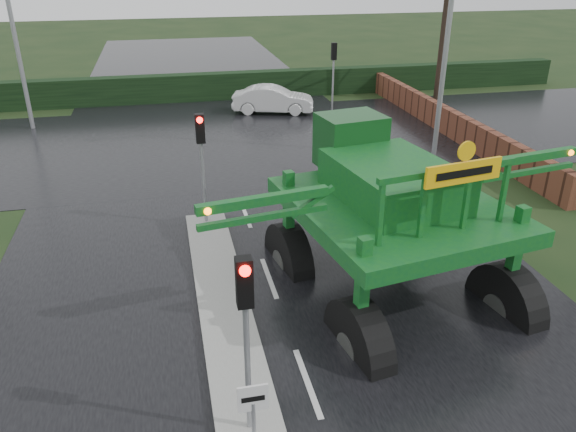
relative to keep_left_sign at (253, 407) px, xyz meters
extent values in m
plane|color=black|center=(1.30, 1.50, -1.06)|extent=(140.00, 140.00, 0.00)
cube|color=black|center=(1.30, 11.50, -1.05)|extent=(14.00, 80.00, 0.02)
cube|color=black|center=(1.30, 17.50, -1.05)|extent=(80.00, 12.00, 0.02)
cube|color=gray|center=(0.00, 4.50, -0.97)|extent=(1.20, 10.00, 0.16)
cube|color=black|center=(1.30, 25.50, -0.31)|extent=(44.00, 0.90, 1.50)
cube|color=#592D1E|center=(11.80, 17.50, -0.46)|extent=(0.40, 20.00, 1.20)
cylinder|color=gray|center=(0.00, 0.00, -0.41)|extent=(0.07, 0.07, 1.00)
cube|color=silver|center=(0.00, 0.00, 0.19)|extent=(0.50, 0.04, 0.50)
cube|color=black|center=(0.00, -0.02, 0.19)|extent=(0.38, 0.01, 0.10)
cylinder|color=gray|center=(0.00, 0.50, 0.69)|extent=(0.10, 0.10, 3.50)
cube|color=black|center=(0.00, 0.50, 2.04)|extent=(0.26, 0.22, 0.85)
sphere|color=#FF0C07|center=(0.00, 0.37, 2.32)|extent=(0.18, 0.18, 0.18)
cylinder|color=gray|center=(0.00, 9.00, 0.69)|extent=(0.10, 0.10, 3.50)
cube|color=black|center=(0.00, 9.00, 2.04)|extent=(0.26, 0.22, 0.85)
sphere|color=#FF0C07|center=(0.00, 8.87, 2.32)|extent=(0.18, 0.18, 0.18)
cylinder|color=gray|center=(7.80, 21.50, 0.69)|extent=(0.10, 0.10, 3.50)
cube|color=black|center=(7.80, 21.50, 2.04)|extent=(0.26, 0.22, 0.85)
sphere|color=#FF0C07|center=(7.80, 21.63, 2.32)|extent=(0.18, 0.18, 0.18)
cylinder|color=gray|center=(9.80, 13.50, 3.94)|extent=(0.20, 0.20, 10.00)
cylinder|color=gray|center=(-7.20, 21.50, 3.94)|extent=(0.20, 0.20, 10.00)
cylinder|color=black|center=(14.30, 22.50, 3.94)|extent=(0.32, 0.32, 10.00)
cylinder|color=black|center=(0.36, 3.96, 0.04)|extent=(0.96, 2.27, 2.20)
cylinder|color=#595B56|center=(0.36, 3.96, 0.04)|extent=(0.77, 0.87, 0.77)
cube|color=#0D4B23|center=(0.36, 3.96, 1.41)|extent=(0.28, 0.28, 2.53)
cylinder|color=black|center=(4.26, 4.62, 0.04)|extent=(0.96, 2.27, 2.20)
cylinder|color=#595B56|center=(4.26, 4.62, 0.04)|extent=(0.77, 0.87, 0.77)
cube|color=#0D4B23|center=(4.26, 4.62, 1.41)|extent=(0.28, 0.28, 2.53)
cylinder|color=black|center=(1.02, 0.07, 0.04)|extent=(0.96, 2.27, 2.20)
cylinder|color=#595B56|center=(1.02, 0.07, 0.04)|extent=(0.77, 0.87, 0.77)
cube|color=#0D4B23|center=(1.02, 0.07, 1.41)|extent=(0.28, 0.28, 2.53)
cylinder|color=black|center=(4.91, 0.72, 0.04)|extent=(0.96, 2.27, 2.20)
cylinder|color=#595B56|center=(4.91, 0.72, 0.04)|extent=(0.77, 0.87, 0.77)
cube|color=#0D4B23|center=(4.91, 0.72, 1.41)|extent=(0.28, 0.28, 2.53)
cube|color=#0D4B23|center=(2.64, 2.34, 2.13)|extent=(5.42, 5.96, 0.38)
cube|color=#0D4B23|center=(2.60, 2.56, 2.73)|extent=(2.93, 3.65, 0.99)
cube|color=#0F4217|center=(2.24, 4.72, 3.12)|extent=(1.84, 1.57, 1.43)
cube|color=#0D4B23|center=(2.93, 0.61, 3.72)|extent=(3.27, 0.67, 0.13)
cube|color=#0D4B23|center=(-0.75, 1.33, 3.12)|extent=(2.85, 0.67, 0.20)
sphere|color=orange|center=(-1.93, 1.02, 3.12)|extent=(0.15, 0.15, 0.15)
cube|color=#0D4B23|center=(6.18, 2.49, 3.12)|extent=(2.85, 0.67, 0.20)
cube|color=#F6B60C|center=(3.00, 0.17, 3.83)|extent=(1.74, 0.35, 0.44)
cube|color=black|center=(3.00, 0.17, 3.83)|extent=(1.30, 0.23, 0.15)
cylinder|color=#F6B60C|center=(3.00, 0.17, 4.27)|extent=(0.40, 0.11, 0.40)
imported|color=silver|center=(4.66, 21.83, -1.06)|extent=(4.43, 2.54, 1.38)
camera|label=1|loc=(-0.95, -6.79, 6.60)|focal=35.00mm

